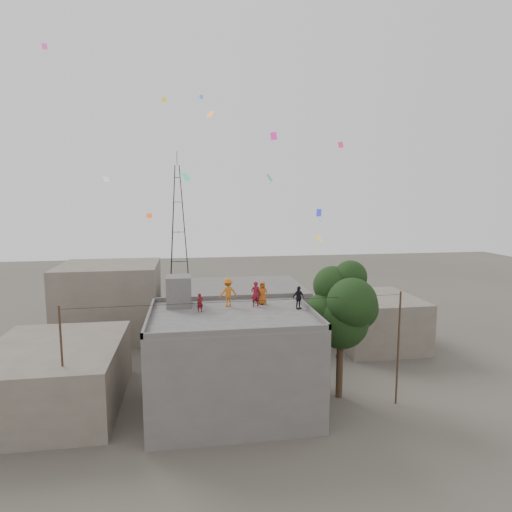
# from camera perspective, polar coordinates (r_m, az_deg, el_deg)

# --- Properties ---
(ground) EXTENTS (140.00, 140.00, 0.00)m
(ground) POSITION_cam_1_polar(r_m,az_deg,el_deg) (28.66, -3.18, -19.62)
(ground) COLOR #47423A
(ground) RESTS_ON ground
(main_building) EXTENTS (10.00, 8.00, 6.10)m
(main_building) POSITION_cam_1_polar(r_m,az_deg,el_deg) (27.39, -3.23, -13.94)
(main_building) COLOR #55524F
(main_building) RESTS_ON ground
(parapet) EXTENTS (10.00, 8.00, 0.30)m
(parapet) POSITION_cam_1_polar(r_m,az_deg,el_deg) (26.38, -3.28, -7.46)
(parapet) COLOR #55524F
(parapet) RESTS_ON main_building
(stair_head_box) EXTENTS (1.60, 1.80, 2.00)m
(stair_head_box) POSITION_cam_1_polar(r_m,az_deg,el_deg) (28.60, -10.23, -4.63)
(stair_head_box) COLOR #55524F
(stair_head_box) RESTS_ON main_building
(neighbor_west) EXTENTS (8.00, 10.00, 4.00)m
(neighbor_west) POSITION_cam_1_polar(r_m,az_deg,el_deg) (30.73, -25.19, -14.32)
(neighbor_west) COLOR #60574B
(neighbor_west) RESTS_ON ground
(neighbor_north) EXTENTS (12.00, 9.00, 5.00)m
(neighbor_north) POSITION_cam_1_polar(r_m,az_deg,el_deg) (41.00, -2.40, -7.35)
(neighbor_north) COLOR #55524F
(neighbor_north) RESTS_ON ground
(neighbor_northwest) EXTENTS (9.00, 8.00, 7.00)m
(neighbor_northwest) POSITION_cam_1_polar(r_m,az_deg,el_deg) (43.11, -18.86, -5.65)
(neighbor_northwest) COLOR #60574B
(neighbor_northwest) RESTS_ON ground
(neighbor_east) EXTENTS (7.00, 8.00, 4.40)m
(neighbor_east) POSITION_cam_1_polar(r_m,az_deg,el_deg) (40.50, 15.59, -8.27)
(neighbor_east) COLOR #60574B
(neighbor_east) RESTS_ON ground
(tree) EXTENTS (4.90, 4.60, 9.10)m
(tree) POSITION_cam_1_polar(r_m,az_deg,el_deg) (28.62, 11.54, -6.70)
(tree) COLOR black
(tree) RESTS_ON ground
(utility_line) EXTENTS (20.12, 0.62, 7.40)m
(utility_line) POSITION_cam_1_polar(r_m,az_deg,el_deg) (26.00, -1.83, -13.30)
(utility_line) COLOR black
(utility_line) RESTS_ON ground
(transmission_tower) EXTENTS (2.97, 2.97, 20.01)m
(transmission_tower) POSITION_cam_1_polar(r_m,az_deg,el_deg) (65.49, -10.30, 4.01)
(transmission_tower) COLOR black
(transmission_tower) RESTS_ON ground
(person_red_adult) EXTENTS (0.68, 0.53, 1.66)m
(person_red_adult) POSITION_cam_1_polar(r_m,az_deg,el_deg) (28.12, -0.09, -5.07)
(person_red_adult) COLOR maroon
(person_red_adult) RESTS_ON main_building
(person_orange_child) EXTENTS (0.86, 0.69, 1.53)m
(person_orange_child) POSITION_cam_1_polar(r_m,az_deg,el_deg) (28.66, 0.86, -4.96)
(person_orange_child) COLOR #B35014
(person_orange_child) RESTS_ON main_building
(person_dark_child) EXTENTS (0.69, 0.65, 1.12)m
(person_dark_child) POSITION_cam_1_polar(r_m,az_deg,el_deg) (28.96, 0.16, -5.24)
(person_dark_child) COLOR black
(person_dark_child) RESTS_ON main_building
(person_dark_adult) EXTENTS (0.94, 0.68, 1.49)m
(person_dark_adult) POSITION_cam_1_polar(r_m,az_deg,el_deg) (27.57, 5.68, -5.55)
(person_dark_adult) COLOR black
(person_dark_adult) RESTS_ON main_building
(person_orange_adult) EXTENTS (1.32, 0.92, 1.86)m
(person_orange_adult) POSITION_cam_1_polar(r_m,az_deg,el_deg) (28.12, -3.76, -4.88)
(person_orange_adult) COLOR #C06315
(person_orange_adult) RESTS_ON main_building
(person_red_child) EXTENTS (0.50, 0.42, 1.17)m
(person_red_child) POSITION_cam_1_polar(r_m,az_deg,el_deg) (27.00, -7.47, -6.21)
(person_red_child) COLOR maroon
(person_red_child) RESTS_ON main_building
(kites) EXTENTS (21.62, 17.33, 12.89)m
(kites) POSITION_cam_1_polar(r_m,az_deg,el_deg) (31.97, -3.36, 12.92)
(kites) COLOR #FF591A
(kites) RESTS_ON ground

